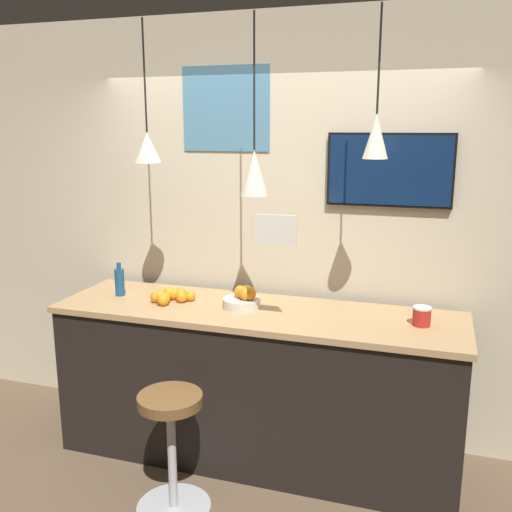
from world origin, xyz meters
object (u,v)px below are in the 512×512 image
(fruit_bowl, at_px, (243,299))
(mounted_tv, at_px, (390,170))
(bar_stool, at_px, (171,436))
(spread_jar, at_px, (422,316))
(juice_bottle, at_px, (120,282))

(fruit_bowl, distance_m, mounted_tv, 1.23)
(bar_stool, distance_m, mounted_tv, 2.08)
(spread_jar, height_order, mounted_tv, mounted_tv)
(juice_bottle, distance_m, mounted_tv, 1.94)
(fruit_bowl, distance_m, juice_bottle, 0.90)
(bar_stool, bearing_deg, juice_bottle, 135.51)
(spread_jar, distance_m, mounted_tv, 0.94)
(fruit_bowl, relative_size, spread_jar, 2.12)
(fruit_bowl, xyz_separation_m, mounted_tv, (0.84, 0.40, 0.81))
(bar_stool, xyz_separation_m, mounted_tv, (1.04, 1.09, 1.43))
(fruit_bowl, height_order, mounted_tv, mounted_tv)
(bar_stool, height_order, fruit_bowl, fruit_bowl)
(fruit_bowl, relative_size, juice_bottle, 1.04)
(fruit_bowl, height_order, juice_bottle, juice_bottle)
(juice_bottle, distance_m, spread_jar, 2.00)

